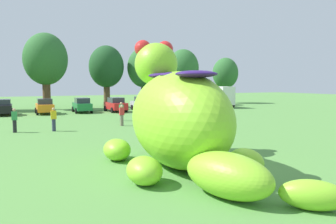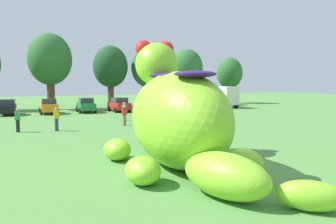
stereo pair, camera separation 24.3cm
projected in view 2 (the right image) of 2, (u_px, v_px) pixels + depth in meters
The scene contains 18 objects.
ground_plane at pixel (216, 168), 13.76m from camera, with size 160.00×160.00×0.00m, color #568E42.
giant_inflatable_creature at pixel (179, 118), 13.88m from camera, with size 5.99×11.11×5.61m.
car_black at pixel (8, 107), 36.11m from camera, with size 2.01×4.14×1.72m.
car_orange at pixel (49, 106), 37.54m from camera, with size 1.99×4.13×1.72m.
car_green at pixel (86, 105), 39.24m from camera, with size 2.04×4.15×1.72m.
car_red at pixel (119, 105), 40.14m from camera, with size 2.07×4.17×1.72m.
car_silver at pixel (146, 103), 42.32m from camera, with size 2.08×4.17×1.72m.
car_blue at pixel (177, 103), 43.37m from camera, with size 2.01×4.14×1.72m.
box_truck at pixel (220, 96), 47.30m from camera, with size 2.51×6.46×2.95m.
tree_centre_left at pixel (50, 60), 43.03m from camera, with size 5.54×5.54×9.84m.
tree_centre at pixel (110, 67), 47.21m from camera, with size 4.90×4.90×8.70m.
tree_centre_right at pixel (148, 68), 48.93m from camera, with size 4.84×4.84×8.59m.
tree_mid_right at pixel (187, 69), 52.04m from camera, with size 4.89×4.89×8.67m.
tree_right at pixel (230, 73), 56.31m from camera, with size 4.33×4.33×7.68m.
spectator_near_inflatable at pixel (124, 115), 27.16m from camera, with size 0.38×0.26×1.71m.
spectator_by_cars at pixel (18, 120), 23.61m from camera, with size 0.38×0.26×1.71m.
spectator_wandering at pixel (124, 111), 30.82m from camera, with size 0.38×0.26×1.71m.
spectator_far_side at pixel (56, 119), 24.21m from camera, with size 0.38×0.26×1.71m.
Camera 2 is at (-7.44, -11.45, 3.52)m, focal length 35.72 mm.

